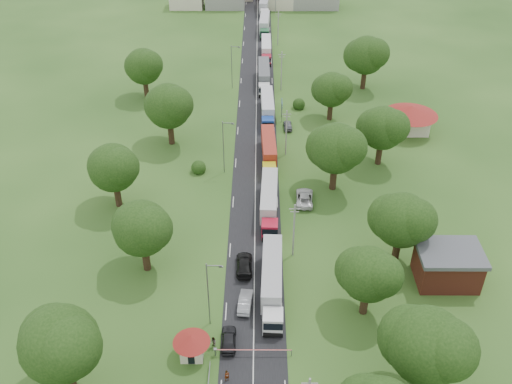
{
  "coord_description": "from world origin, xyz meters",
  "views": [
    {
      "loc": [
        0.55,
        -69.22,
        54.56
      ],
      "look_at": [
        0.14,
        4.58,
        3.0
      ],
      "focal_mm": 40.0,
      "sensor_mm": 36.0,
      "label": 1
    }
  ],
  "objects_px": {
    "info_sign": "(282,106)",
    "car_lane_mid": "(245,302)",
    "pedestrian_near": "(227,376)",
    "truck_0": "(272,281)",
    "car_lane_front": "(229,339)",
    "boom_barrier": "(242,350)",
    "guard_booth": "(192,343)"
  },
  "relations": [
    {
      "from": "guard_booth",
      "to": "pedestrian_near",
      "type": "distance_m",
      "value": 5.67
    },
    {
      "from": "car_lane_front",
      "to": "pedestrian_near",
      "type": "height_order",
      "value": "pedestrian_near"
    },
    {
      "from": "boom_barrier",
      "to": "truck_0",
      "type": "distance_m",
      "value": 11.1
    },
    {
      "from": "car_lane_mid",
      "to": "car_lane_front",
      "type": "bearing_deg",
      "value": 78.59
    },
    {
      "from": "boom_barrier",
      "to": "truck_0",
      "type": "bearing_deg",
      "value": 70.38
    },
    {
      "from": "info_sign",
      "to": "car_lane_front",
      "type": "height_order",
      "value": "info_sign"
    },
    {
      "from": "info_sign",
      "to": "car_lane_front",
      "type": "xyz_separation_m",
      "value": [
        -8.2,
        -58.22,
        -2.24
      ]
    },
    {
      "from": "guard_booth",
      "to": "car_lane_mid",
      "type": "bearing_deg",
      "value": 52.86
    },
    {
      "from": "boom_barrier",
      "to": "pedestrian_near",
      "type": "xyz_separation_m",
      "value": [
        -1.6,
        -3.5,
        -0.11
      ]
    },
    {
      "from": "guard_booth",
      "to": "car_lane_front",
      "type": "distance_m",
      "value": 4.77
    },
    {
      "from": "car_lane_mid",
      "to": "guard_booth",
      "type": "bearing_deg",
      "value": 58.12
    },
    {
      "from": "guard_booth",
      "to": "pedestrian_near",
      "type": "relative_size",
      "value": 2.83
    },
    {
      "from": "boom_barrier",
      "to": "truck_0",
      "type": "relative_size",
      "value": 0.61
    },
    {
      "from": "guard_booth",
      "to": "car_lane_front",
      "type": "bearing_deg",
      "value": 22.93
    },
    {
      "from": "car_lane_front",
      "to": "car_lane_mid",
      "type": "distance_m",
      "value": 6.51
    },
    {
      "from": "boom_barrier",
      "to": "car_lane_front",
      "type": "height_order",
      "value": "car_lane_front"
    },
    {
      "from": "truck_0",
      "to": "car_lane_front",
      "type": "xyz_separation_m",
      "value": [
        -5.34,
        -8.61,
        -1.46
      ]
    },
    {
      "from": "boom_barrier",
      "to": "truck_0",
      "type": "height_order",
      "value": "truck_0"
    },
    {
      "from": "truck_0",
      "to": "car_lane_front",
      "type": "height_order",
      "value": "truck_0"
    },
    {
      "from": "info_sign",
      "to": "pedestrian_near",
      "type": "xyz_separation_m",
      "value": [
        -8.16,
        -63.5,
        -2.22
      ]
    },
    {
      "from": "car_lane_mid",
      "to": "pedestrian_near",
      "type": "xyz_separation_m",
      "value": [
        -1.83,
        -11.51,
        0.01
      ]
    },
    {
      "from": "guard_booth",
      "to": "truck_0",
      "type": "xyz_separation_m",
      "value": [
        9.54,
        10.39,
        0.06
      ]
    },
    {
      "from": "info_sign",
      "to": "car_lane_mid",
      "type": "relative_size",
      "value": 0.88
    },
    {
      "from": "info_sign",
      "to": "car_lane_mid",
      "type": "bearing_deg",
      "value": -96.94
    },
    {
      "from": "guard_booth",
      "to": "truck_0",
      "type": "bearing_deg",
      "value": 47.42
    },
    {
      "from": "truck_0",
      "to": "car_lane_front",
      "type": "distance_m",
      "value": 10.24
    },
    {
      "from": "car_lane_mid",
      "to": "pedestrian_near",
      "type": "distance_m",
      "value": 11.65
    },
    {
      "from": "truck_0",
      "to": "pedestrian_near",
      "type": "xyz_separation_m",
      "value": [
        -5.3,
        -13.88,
        -1.44
      ]
    },
    {
      "from": "boom_barrier",
      "to": "guard_booth",
      "type": "distance_m",
      "value": 5.98
    },
    {
      "from": "car_lane_mid",
      "to": "boom_barrier",
      "type": "bearing_deg",
      "value": 93.66
    },
    {
      "from": "info_sign",
      "to": "car_lane_front",
      "type": "distance_m",
      "value": 58.84
    },
    {
      "from": "info_sign",
      "to": "pedestrian_near",
      "type": "relative_size",
      "value": 2.63
    }
  ]
}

